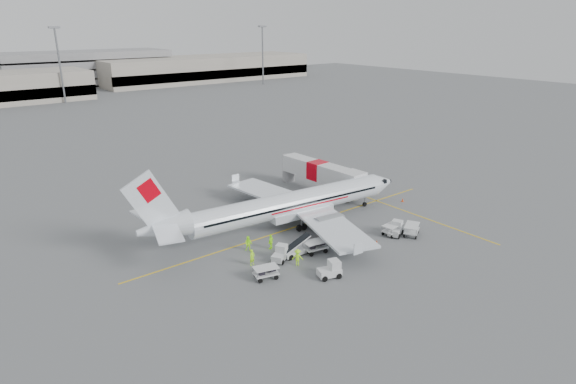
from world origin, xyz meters
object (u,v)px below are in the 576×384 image
object	(u,v)px
jet_bridge	(317,177)
tug_fore	(396,229)
tug_mid	(329,269)
aircraft	(292,188)
tug_aft	(280,254)
belt_loader	(296,244)

from	to	relation	value
jet_bridge	tug_fore	distance (m)	17.58
jet_bridge	tug_mid	xyz separation A→B (m)	(-15.96, -19.51, -1.35)
tug_fore	aircraft	bearing A→B (deg)	104.27
jet_bridge	tug_aft	world-z (taller)	jet_bridge
aircraft	tug_aft	size ratio (longest dim) A/B	16.55
tug_mid	tug_fore	bearing A→B (deg)	28.56
aircraft	belt_loader	world-z (taller)	aircraft
aircraft	tug_mid	bearing A→B (deg)	-107.41
tug_fore	tug_mid	xyz separation A→B (m)	(-12.60, -2.31, 0.02)
jet_bridge	tug_mid	size ratio (longest dim) A/B	7.63
jet_bridge	tug_fore	world-z (taller)	jet_bridge
aircraft	tug_fore	world-z (taller)	aircraft
jet_bridge	belt_loader	bearing A→B (deg)	-140.89
aircraft	belt_loader	size ratio (longest dim) A/B	7.66
jet_bridge	tug_mid	world-z (taller)	jet_bridge
jet_bridge	belt_loader	world-z (taller)	jet_bridge
tug_fore	tug_aft	distance (m)	14.63
tug_mid	belt_loader	bearing A→B (deg)	102.55
belt_loader	tug_fore	world-z (taller)	belt_loader
aircraft	tug_mid	world-z (taller)	aircraft
tug_fore	belt_loader	bearing A→B (deg)	141.63
aircraft	tug_aft	xyz separation A→B (m)	(-6.87, -6.47, -3.93)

